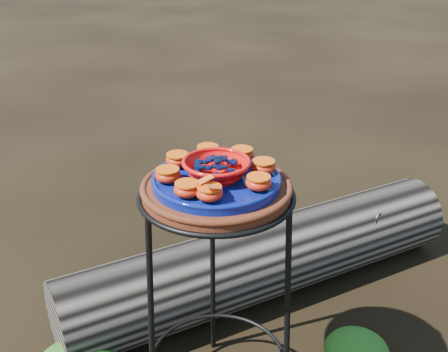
{
  "coord_description": "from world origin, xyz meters",
  "views": [
    {
      "loc": [
        -0.08,
        -1.26,
        1.36
      ],
      "look_at": [
        0.02,
        0.0,
        0.75
      ],
      "focal_mm": 45.0,
      "sensor_mm": 36.0,
      "label": 1
    }
  ],
  "objects": [
    {
      "name": "driftwood_log",
      "position": [
        0.22,
        0.51,
        0.15
      ],
      "size": [
        1.61,
        1.02,
        0.3
      ],
      "primitive_type": null,
      "rotation": [
        0.0,
        0.0,
        0.42
      ],
      "color": "black",
      "rests_on": "ground"
    },
    {
      "name": "orange_half_0",
      "position": [
        -0.02,
        -0.12,
        0.77
      ],
      "size": [
        0.06,
        0.06,
        0.03
      ],
      "primitive_type": "ellipsoid",
      "color": "#BF2203",
      "rests_on": "cobalt_plate"
    },
    {
      "name": "orange_half_6",
      "position": [
        -0.12,
        -0.01,
        0.77
      ],
      "size": [
        0.06,
        0.06,
        0.03
      ],
      "primitive_type": "ellipsoid",
      "color": "#BF2203",
      "rests_on": "cobalt_plate"
    },
    {
      "name": "cobalt_plate",
      "position": [
        0.0,
        0.0,
        0.74
      ],
      "size": [
        0.32,
        0.32,
        0.02
      ],
      "primitive_type": "cylinder",
      "color": "#000B5E",
      "rests_on": "terracotta_saucer"
    },
    {
      "name": "orange_half_1",
      "position": [
        0.1,
        -0.07,
        0.77
      ],
      "size": [
        0.06,
        0.06,
        0.03
      ],
      "primitive_type": "ellipsoid",
      "color": "#BF2203",
      "rests_on": "cobalt_plate"
    },
    {
      "name": "foliage_back",
      "position": [
        -0.22,
        0.47,
        0.09
      ],
      "size": [
        0.34,
        0.34,
        0.17
      ],
      "primitive_type": "ellipsoid",
      "color": "#235015",
      "rests_on": "ground"
    },
    {
      "name": "orange_half_4",
      "position": [
        -0.01,
        0.12,
        0.77
      ],
      "size": [
        0.06,
        0.06,
        0.03
      ],
      "primitive_type": "ellipsoid",
      "color": "#BF2203",
      "rests_on": "cobalt_plate"
    },
    {
      "name": "orange_half_5",
      "position": [
        -0.1,
        0.07,
        0.77
      ],
      "size": [
        0.06,
        0.06,
        0.03
      ],
      "primitive_type": "ellipsoid",
      "color": "#BF2203",
      "rests_on": "cobalt_plate"
    },
    {
      "name": "orange_half_3",
      "position": [
        0.07,
        0.1,
        0.77
      ],
      "size": [
        0.06,
        0.06,
        0.03
      ],
      "primitive_type": "ellipsoid",
      "color": "#BF2203",
      "rests_on": "cobalt_plate"
    },
    {
      "name": "butterfly",
      "position": [
        -0.02,
        -0.12,
        0.79
      ],
      "size": [
        0.09,
        0.07,
        0.01
      ],
      "primitive_type": null,
      "rotation": [
        0.0,
        0.0,
        0.37
      ],
      "color": "#DE5013",
      "rests_on": "orange_half_0"
    },
    {
      "name": "plant_stand",
      "position": [
        0.0,
        0.0,
        0.35
      ],
      "size": [
        0.44,
        0.44,
        0.7
      ],
      "primitive_type": null,
      "color": "black",
      "rests_on": "ground"
    },
    {
      "name": "glass_gems",
      "position": [
        0.0,
        0.0,
        0.81
      ],
      "size": [
        0.13,
        0.13,
        0.02
      ],
      "primitive_type": null,
      "color": "black",
      "rests_on": "red_bowl"
    },
    {
      "name": "terracotta_saucer",
      "position": [
        0.0,
        0.0,
        0.72
      ],
      "size": [
        0.38,
        0.38,
        0.03
      ],
      "primitive_type": "cylinder",
      "color": "#421B06",
      "rests_on": "plant_stand"
    },
    {
      "name": "orange_half_2",
      "position": [
        0.12,
        0.01,
        0.77
      ],
      "size": [
        0.06,
        0.06,
        0.03
      ],
      "primitive_type": "ellipsoid",
      "color": "#BF2203",
      "rests_on": "cobalt_plate"
    },
    {
      "name": "foliage_right",
      "position": [
        0.46,
        0.11,
        0.05
      ],
      "size": [
        0.21,
        0.21,
        0.11
      ],
      "primitive_type": "ellipsoid",
      "color": "#235015",
      "rests_on": "ground"
    },
    {
      "name": "red_bowl",
      "position": [
        0.0,
        0.0,
        0.77
      ],
      "size": [
        0.16,
        0.16,
        0.04
      ],
      "primitive_type": null,
      "color": "red",
      "rests_on": "cobalt_plate"
    },
    {
      "name": "orange_half_7",
      "position": [
        -0.07,
        -0.1,
        0.77
      ],
      "size": [
        0.06,
        0.06,
        0.03
      ],
      "primitive_type": "ellipsoid",
      "color": "#BF2203",
      "rests_on": "cobalt_plate"
    }
  ]
}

